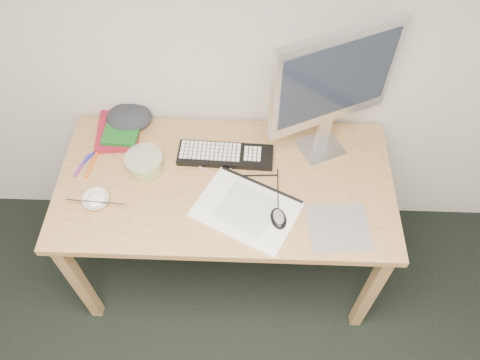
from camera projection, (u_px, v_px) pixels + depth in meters
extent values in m
plane|color=silver|center=(156.00, 11.00, 1.73)|extent=(3.60, 0.00, 3.60)
cube|color=tan|center=(79.00, 283.00, 2.10)|extent=(0.05, 0.05, 0.71)
cube|color=tan|center=(370.00, 292.00, 2.07)|extent=(0.05, 0.05, 0.71)
cube|color=tan|center=(107.00, 176.00, 2.45)|extent=(0.05, 0.05, 0.71)
cube|color=tan|center=(355.00, 183.00, 2.43)|extent=(0.05, 0.05, 0.71)
cube|color=tan|center=(225.00, 184.00, 1.96)|extent=(1.40, 0.70, 0.03)
cube|color=gray|center=(339.00, 227.00, 1.81)|extent=(0.25, 0.23, 0.00)
cube|color=white|center=(246.00, 210.00, 1.86)|extent=(0.47, 0.42, 0.01)
cube|color=black|center=(225.00, 155.00, 2.01)|extent=(0.41, 0.15, 0.02)
cube|color=silver|center=(320.00, 147.00, 2.05)|extent=(0.23, 0.22, 0.01)
cube|color=silver|center=(323.00, 134.00, 1.98)|extent=(0.06, 0.04, 0.17)
cube|color=silver|center=(335.00, 80.00, 1.74)|extent=(0.48, 0.26, 0.42)
cube|color=black|center=(335.00, 77.00, 1.73)|extent=(0.42, 0.21, 0.33)
ellipsoid|color=black|center=(279.00, 217.00, 1.81)|extent=(0.08, 0.11, 0.03)
imported|color=silver|center=(96.00, 200.00, 1.87)|extent=(0.14, 0.14, 0.03)
cylinder|color=silver|center=(97.00, 202.00, 1.84)|extent=(0.24, 0.03, 0.02)
cylinder|color=gold|center=(145.00, 163.00, 1.95)|extent=(0.20, 0.20, 0.08)
cube|color=maroon|center=(119.00, 130.00, 2.10)|extent=(0.21, 0.26, 0.02)
cube|color=#165A1D|center=(123.00, 127.00, 2.08)|extent=(0.16, 0.22, 0.02)
ellipsoid|color=#212328|center=(129.00, 118.00, 2.11)|extent=(0.20, 0.17, 0.07)
cylinder|color=pink|center=(210.00, 172.00, 1.97)|extent=(0.15, 0.10, 0.01)
cylinder|color=tan|center=(231.00, 169.00, 1.98)|extent=(0.12, 0.13, 0.01)
cylinder|color=black|center=(255.00, 175.00, 1.96)|extent=(0.19, 0.02, 0.01)
cylinder|color=#1C259A|center=(90.00, 157.00, 2.02)|extent=(0.07, 0.11, 0.01)
cylinder|color=#DF5A1A|center=(91.00, 165.00, 1.99)|extent=(0.03, 0.14, 0.01)
cylinder|color=#6F2790|center=(82.00, 165.00, 1.99)|extent=(0.05, 0.13, 0.01)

